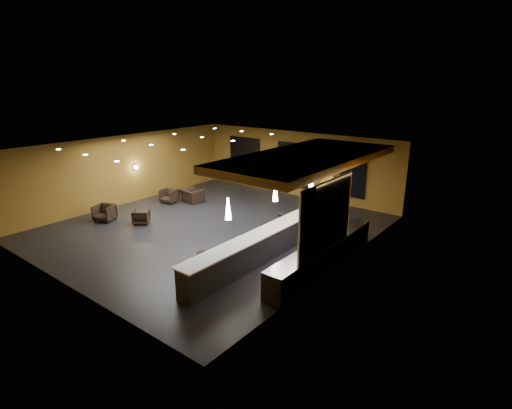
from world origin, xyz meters
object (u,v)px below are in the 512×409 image
Objects in this scene: staff_a at (316,219)px; bar_stool_6 at (296,215)px; pendant_1 at (275,191)px; staff_c at (337,219)px; staff_b at (338,222)px; bar_stool_0 at (184,272)px; bar_counter at (266,244)px; pendant_2 at (311,178)px; armchair_b at (141,217)px; column at (330,185)px; bar_stool_4 at (265,230)px; pendant_0 at (228,209)px; bar_stool_2 at (229,250)px; bar_stool_5 at (283,220)px; prep_counter at (323,256)px; armchair_d at (192,195)px; bar_stool_1 at (203,260)px; armchair_a at (105,213)px; bar_stool_3 at (248,241)px; armchair_c at (169,196)px.

bar_stool_6 is (-1.55, 1.02, -0.40)m from staff_a.
staff_c is (1.27, 2.42, -1.45)m from pendant_1.
bar_stool_0 is at bearing -123.49° from staff_b.
bar_counter is 4.28× the size of staff_a.
pendant_2 is 1.00× the size of armchair_b.
bar_stool_4 is (-0.86, -3.56, -1.24)m from column.
pendant_2 is 0.37× the size of staff_a.
pendant_0 reaches higher than bar_stool_2.
column is at bearing 68.35° from bar_stool_5.
staff_a reaches higher than bar_stool_2.
prep_counter is 3.43m from bar_stool_5.
staff_c is 2.13× the size of bar_stool_5.
staff_a is 7.86m from armchair_d.
armchair_d is 1.25× the size of bar_stool_5.
bar_stool_2 is 3.56m from bar_stool_5.
bar_stool_4 is (-2.86, 0.54, 0.08)m from prep_counter.
bar_stool_0 is 1.03m from bar_stool_1.
armchair_d is at bearing 163.13° from staff_b.
column is at bearing 83.20° from bar_stool_2.
staff_b is (0.62, 0.66, -0.16)m from staff_a.
bar_stool_4 is at bearing -154.07° from staff_b.
bar_stool_6 is at bearing 104.86° from bar_counter.
armchair_a is (-8.10, -1.88, -1.98)m from pendant_1.
bar_stool_2 is at bearing -147.54° from prep_counter.
staff_c is at bearing -3.47° from pendant_2.
armchair_d is 7.75m from bar_stool_2.
staff_a is at bearing 81.23° from pendant_0.
pendant_2 reaches higher than armchair_a.
armchair_a is at bearing -14.16° from armchair_b.
bar_stool_1 is at bearing -89.82° from bar_stool_5.
pendant_1 is at bearing -90.00° from pendant_2.
staff_c is (1.27, -0.08, -1.45)m from pendant_2.
staff_c is 2.45× the size of bar_stool_3.
column is at bearing 82.72° from bar_stool_1.
bar_counter is 3.39m from bar_stool_0.
pendant_0 reaches higher than bar_stool_0.
prep_counter is at bearing 0.00° from pendant_1.
bar_counter is at bearing -90.00° from pendant_2.
armchair_d is at bearing -177.65° from bar_stool_6.
bar_stool_4 reaches higher than armchair_b.
bar_stool_5 reaches higher than bar_stool_0.
pendant_0 is at bearing -117.84° from staff_c.
bar_counter is 10.45× the size of bar_stool_2.
bar_stool_1 is 4.65m from bar_stool_5.
armchair_d is at bearing 164.17° from prep_counter.
bar_stool_1 is (7.21, -0.93, 0.11)m from armchair_a.
bar_stool_6 is (-0.01, 5.66, 0.05)m from bar_stool_1.
armchair_c is (-7.98, 1.77, -1.99)m from pendant_1.
bar_stool_1 is at bearing -135.71° from prep_counter.
armchair_c is 9.20m from bar_stool_0.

